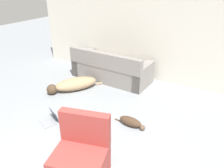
{
  "coord_description": "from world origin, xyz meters",
  "views": [
    {
      "loc": [
        1.29,
        -1.28,
        2.36
      ],
      "look_at": [
        -0.5,
        1.91,
        0.58
      ],
      "focal_mm": 35.0,
      "sensor_mm": 36.0,
      "label": 1
    }
  ],
  "objects": [
    {
      "name": "cat",
      "position": [
        0.04,
        1.64,
        0.08
      ],
      "size": [
        0.61,
        0.2,
        0.16
      ],
      "rotation": [
        0.0,
        0.0,
        6.21
      ],
      "color": "#473323",
      "rests_on": "ground_plane"
    },
    {
      "name": "dog",
      "position": [
        -1.71,
        2.25,
        0.14
      ],
      "size": [
        0.94,
        1.24,
        0.28
      ],
      "rotation": [
        0.0,
        0.0,
        4.1
      ],
      "color": "#A38460",
      "rests_on": "ground_plane"
    },
    {
      "name": "couch",
      "position": [
        -1.25,
        3.17,
        0.27
      ],
      "size": [
        2.03,
        0.92,
        0.79
      ],
      "rotation": [
        0.0,
        0.0,
        3.09
      ],
      "color": "gray",
      "rests_on": "ground_plane"
    },
    {
      "name": "laptop_open",
      "position": [
        -1.28,
        1.05,
        0.07
      ],
      "size": [
        0.4,
        0.39,
        0.23
      ],
      "rotation": [
        0.0,
        0.0,
        -0.42
      ],
      "color": "gray",
      "rests_on": "ground_plane"
    },
    {
      "name": "wall_back",
      "position": [
        0.0,
        3.74,
        1.21
      ],
      "size": [
        7.41,
        0.06,
        2.42
      ],
      "color": "beige",
      "rests_on": "ground_plane"
    },
    {
      "name": "side_chair",
      "position": [
        -0.07,
        0.34,
        0.29
      ],
      "size": [
        0.78,
        0.72,
        0.87
      ],
      "rotation": [
        0.0,
        0.0,
        0.26
      ],
      "color": "#993833",
      "rests_on": "ground_plane"
    }
  ]
}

